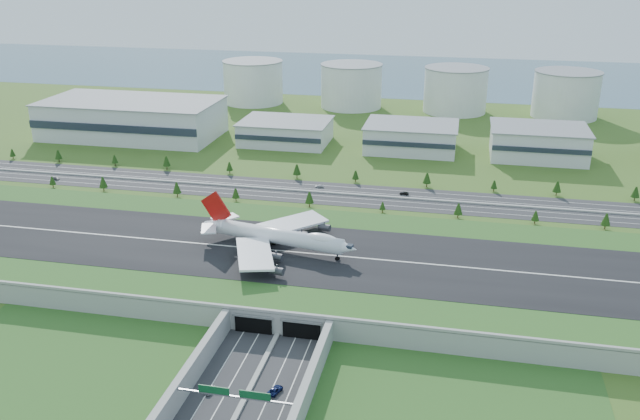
% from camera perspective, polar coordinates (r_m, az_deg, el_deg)
% --- Properties ---
extents(ground, '(1200.00, 1200.00, 0.00)m').
position_cam_1_polar(ground, '(279.26, -0.86, -5.21)').
color(ground, '#2D4C17').
rests_on(ground, ground).
extents(airfield_deck, '(520.00, 100.00, 9.20)m').
position_cam_1_polar(airfield_deck, '(277.37, -0.86, -4.45)').
color(airfield_deck, gray).
rests_on(airfield_deck, ground).
extents(underpass_road, '(38.80, 120.40, 8.00)m').
position_cam_1_polar(underpass_road, '(196.30, -7.59, -16.95)').
color(underpass_road, '#28282B').
rests_on(underpass_road, ground).
extents(sign_gantry_near, '(38.70, 0.70, 9.80)m').
position_cam_1_polar(sign_gantry_near, '(197.44, -7.21, -15.39)').
color(sign_gantry_near, gray).
rests_on(sign_gantry_near, ground).
extents(north_expressway, '(560.00, 36.00, 0.12)m').
position_cam_1_polar(north_expressway, '(365.15, 2.45, 1.29)').
color(north_expressway, '#28282B').
rests_on(north_expressway, ground).
extents(tree_row, '(502.91, 48.61, 8.31)m').
position_cam_1_polar(tree_row, '(363.30, 3.33, 1.96)').
color(tree_row, '#3D2819').
rests_on(tree_row, ground).
extents(hangar_west, '(120.00, 60.00, 25.00)m').
position_cam_1_polar(hangar_west, '(497.46, -15.52, 7.43)').
color(hangar_west, silver).
rests_on(hangar_west, ground).
extents(hangar_mid_a, '(58.00, 42.00, 15.00)m').
position_cam_1_polar(hangar_mid_a, '(463.99, -2.91, 6.58)').
color(hangar_mid_a, silver).
rests_on(hangar_mid_a, ground).
extents(hangar_mid_b, '(58.00, 42.00, 17.00)m').
position_cam_1_polar(hangar_mid_b, '(450.05, 7.68, 6.09)').
color(hangar_mid_b, silver).
rests_on(hangar_mid_b, ground).
extents(hangar_mid_c, '(58.00, 42.00, 19.00)m').
position_cam_1_polar(hangar_mid_c, '(451.39, 17.89, 5.43)').
color(hangar_mid_c, silver).
rests_on(hangar_mid_c, ground).
extents(fuel_tank_a, '(50.00, 50.00, 35.00)m').
position_cam_1_polar(fuel_tank_a, '(590.86, -5.65, 10.66)').
color(fuel_tank_a, silver).
rests_on(fuel_tank_a, ground).
extents(fuel_tank_b, '(50.00, 50.00, 35.00)m').
position_cam_1_polar(fuel_tank_b, '(571.32, 2.65, 10.38)').
color(fuel_tank_b, silver).
rests_on(fuel_tank_b, ground).
extents(fuel_tank_c, '(50.00, 50.00, 35.00)m').
position_cam_1_polar(fuel_tank_c, '(564.05, 11.33, 9.86)').
color(fuel_tank_c, silver).
rests_on(fuel_tank_c, ground).
extents(fuel_tank_d, '(50.00, 50.00, 35.00)m').
position_cam_1_polar(fuel_tank_d, '(569.52, 20.00, 9.12)').
color(fuel_tank_d, silver).
rests_on(fuel_tank_d, ground).
extents(bay_water, '(1200.00, 260.00, 0.06)m').
position_cam_1_polar(bay_water, '(736.55, 7.60, 11.28)').
color(bay_water, '#3C5E73').
rests_on(bay_water, ground).
extents(boeing_747, '(69.84, 65.40, 21.80)m').
position_cam_1_polar(boeing_747, '(277.65, -3.61, -2.19)').
color(boeing_747, white).
rests_on(boeing_747, airfield_deck).
extents(car_0, '(2.16, 4.59, 1.52)m').
position_cam_1_polar(car_0, '(211.64, -9.25, -14.73)').
color(car_0, '#AAAAAF').
rests_on(car_0, ground).
extents(car_2, '(4.42, 6.50, 1.65)m').
position_cam_1_polar(car_2, '(209.36, -3.80, -14.89)').
color(car_2, '#0E1847').
rests_on(car_2, ground).
extents(car_4, '(4.95, 3.22, 1.57)m').
position_cam_1_polar(car_4, '(417.00, -21.35, 2.49)').
color(car_4, '#535257').
rests_on(car_4, ground).
extents(car_5, '(5.08, 2.11, 1.63)m').
position_cam_1_polar(car_5, '(367.12, 7.11, 1.40)').
color(car_5, black).
rests_on(car_5, ground).
extents(car_7, '(5.24, 2.81, 1.44)m').
position_cam_1_polar(car_7, '(376.08, -0.09, 2.04)').
color(car_7, silver).
rests_on(car_7, ground).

